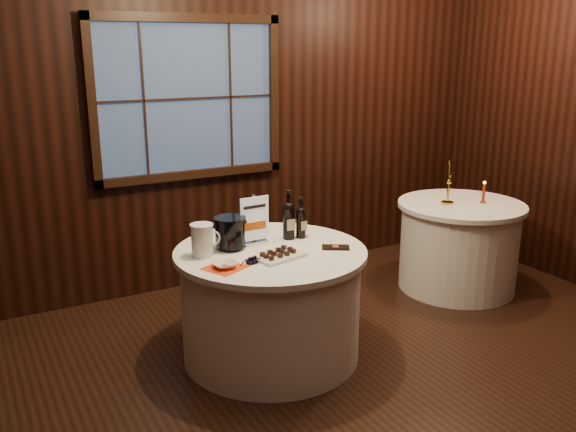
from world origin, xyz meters
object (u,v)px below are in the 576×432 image
chocolate_plate (279,255)px  chocolate_box (336,247)px  side_table (458,245)px  brass_candlestick (448,188)px  grape_bunch (254,260)px  cracker_bowl (225,265)px  port_bottle_left (289,218)px  port_bottle_right (301,220)px  red_candle (484,195)px  ice_bucket (230,232)px  sign_stand (254,227)px  main_table (271,303)px  glass_pitcher (202,240)px

chocolate_plate → chocolate_box: 0.42m
side_table → brass_candlestick: (-0.13, 0.04, 0.52)m
grape_bunch → cracker_bowl: same height
port_bottle_left → brass_candlestick: brass_candlestick is taller
port_bottle_right → red_candle: 1.85m
port_bottle_left → red_candle: bearing=6.3°
ice_bucket → red_candle: bearing=1.5°
grape_bunch → port_bottle_right: bearing=31.1°
ice_bucket → chocolate_plate: bearing=-56.9°
grape_bunch → red_candle: (2.36, 0.39, 0.06)m
sign_stand → ice_bucket: size_ratio=1.57×
red_candle → cracker_bowl: bearing=-171.5°
main_table → chocolate_box: size_ratio=7.09×
cracker_bowl → red_candle: 2.58m
port_bottle_right → port_bottle_left: bearing=156.4°
sign_stand → red_candle: (2.19, 0.04, -0.04)m
sign_stand → chocolate_box: size_ratio=1.89×
port_bottle_left → grape_bunch: (-0.43, -0.33, -0.13)m
port_bottle_right → cracker_bowl: size_ratio=2.01×
chocolate_plate → chocolate_box: (0.42, -0.03, -0.01)m
glass_pitcher → cracker_bowl: 0.29m
grape_bunch → red_candle: red_candle is taller
main_table → chocolate_plate: 0.43m
cracker_bowl → sign_stand: bearing=42.7°
side_table → port_bottle_left: bearing=-175.2°
cracker_bowl → port_bottle_right: bearing=23.0°
grape_bunch → glass_pitcher: bearing=128.3°
grape_bunch → red_candle: size_ratio=0.86×
main_table → ice_bucket: 0.56m
chocolate_box → brass_candlestick: brass_candlestick is taller
brass_candlestick → grape_bunch: bearing=-165.9°
side_table → grape_bunch: (-2.21, -0.48, 0.40)m
port_bottle_left → port_bottle_right: port_bottle_left is taller
chocolate_plate → cracker_bowl: 0.38m
side_table → cracker_bowl: cracker_bowl is taller
side_table → port_bottle_right: size_ratio=3.69×
main_table → port_bottle_left: (0.22, 0.15, 0.53)m
cracker_bowl → glass_pitcher: bearing=97.2°
main_table → port_bottle_right: bearing=22.8°
main_table → red_candle: 2.21m
grape_bunch → cracker_bowl: (-0.19, 0.01, 0.00)m
main_table → side_table: same height
cracker_bowl → red_candle: size_ratio=0.75×
grape_bunch → cracker_bowl: 0.19m
sign_stand → chocolate_plate: 0.34m
ice_bucket → brass_candlestick: bearing=5.3°
cracker_bowl → red_candle: red_candle is taller
main_table → glass_pitcher: (-0.44, 0.10, 0.49)m
ice_bucket → main_table: bearing=-33.0°
chocolate_plate → cracker_bowl: (-0.38, -0.01, 0.00)m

